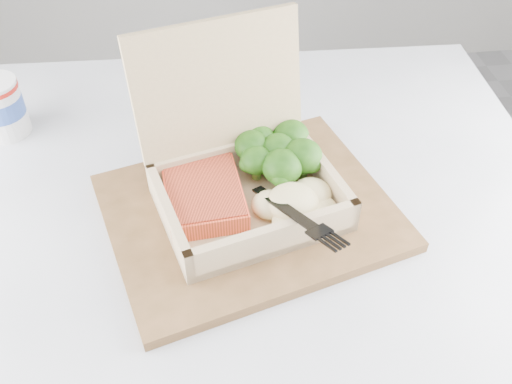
{
  "coord_description": "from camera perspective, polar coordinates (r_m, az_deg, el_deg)",
  "views": [
    {
      "loc": [
        -0.31,
        -0.02,
        1.23
      ],
      "look_at": [
        -0.25,
        0.44,
        0.8
      ],
      "focal_mm": 40.0,
      "sensor_mm": 36.0,
      "label": 1
    }
  ],
  "objects": [
    {
      "name": "takeout_container",
      "position": [
        0.65,
        -1.69,
        2.86
      ],
      "size": [
        0.24,
        0.23,
        0.19
      ],
      "rotation": [
        0.0,
        0.0,
        0.26
      ],
      "color": "tan",
      "rests_on": "serving_tray"
    },
    {
      "name": "salmon_fillet",
      "position": [
        0.65,
        -5.25,
        -0.3
      ],
      "size": [
        0.09,
        0.12,
        0.02
      ],
      "primitive_type": "cube",
      "rotation": [
        0.0,
        0.0,
        0.08
      ],
      "color": "#F94F30",
      "rests_on": "takeout_container"
    },
    {
      "name": "broccoli_pile",
      "position": [
        0.69,
        2.19,
        3.74
      ],
      "size": [
        0.11,
        0.11,
        0.04
      ],
      "primitive_type": null,
      "color": "#2F6917",
      "rests_on": "takeout_container"
    },
    {
      "name": "paper_cup",
      "position": [
        0.84,
        -24.25,
        7.85
      ],
      "size": [
        0.06,
        0.06,
        0.08
      ],
      "color": "silver",
      "rests_on": "cafe_table"
    },
    {
      "name": "plastic_fork",
      "position": [
        0.62,
        1.69,
        -0.34
      ],
      "size": [
        0.08,
        0.15,
        0.03
      ],
      "rotation": [
        0.0,
        0.0,
        3.57
      ],
      "color": "black",
      "rests_on": "mashed_potatoes"
    },
    {
      "name": "receipt",
      "position": [
        0.8,
        -0.36,
        6.68
      ],
      "size": [
        0.13,
        0.16,
        0.0
      ],
      "primitive_type": "cube",
      "rotation": [
        0.0,
        0.0,
        -0.44
      ],
      "color": "white",
      "rests_on": "cafe_table"
    },
    {
      "name": "mashed_potatoes",
      "position": [
        0.63,
        3.72,
        -1.03
      ],
      "size": [
        0.09,
        0.08,
        0.03
      ],
      "primitive_type": "ellipsoid",
      "color": "beige",
      "rests_on": "takeout_container"
    },
    {
      "name": "serving_tray",
      "position": [
        0.67,
        -0.68,
        -2.0
      ],
      "size": [
        0.38,
        0.33,
        0.01
      ],
      "primitive_type": "cube",
      "rotation": [
        0.0,
        0.0,
        0.27
      ],
      "color": "brown",
      "rests_on": "cafe_table"
    },
    {
      "name": "cafe_table",
      "position": [
        0.79,
        -3.36,
        -15.43
      ],
      "size": [
        0.89,
        0.89,
        0.75
      ],
      "rotation": [
        0.0,
        0.0,
        -0.04
      ],
      "color": "black",
      "rests_on": "floor"
    }
  ]
}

